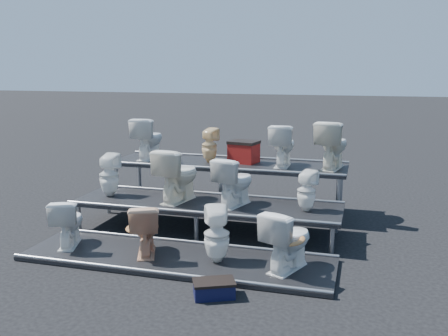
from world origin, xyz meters
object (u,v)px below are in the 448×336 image
(step_stool, at_px, (214,290))
(toilet_9, at_px, (210,145))
(toilet_0, at_px, (68,222))
(toilet_6, at_px, (235,181))
(toilet_10, at_px, (283,145))
(toilet_11, at_px, (332,145))
(red_crate, at_px, (244,153))
(toilet_1, at_px, (145,228))
(toilet_2, at_px, (217,234))
(toilet_8, at_px, (148,138))
(toilet_5, at_px, (178,175))
(toilet_4, at_px, (109,175))
(toilet_7, at_px, (306,191))
(toilet_3, at_px, (288,239))

(step_stool, bearing_deg, toilet_9, 83.47)
(toilet_0, relative_size, toilet_6, 0.92)
(toilet_6, height_order, toilet_10, toilet_10)
(toilet_9, height_order, toilet_11, toilet_11)
(toilet_6, bearing_deg, toilet_0, 49.44)
(toilet_10, xyz_separation_m, red_crate, (-0.72, 0.11, -0.19))
(toilet_1, xyz_separation_m, red_crate, (0.71, 2.71, 0.62))
(toilet_2, bearing_deg, toilet_8, -70.95)
(toilet_2, relative_size, toilet_5, 0.87)
(toilet_6, bearing_deg, toilet_10, -94.24)
(step_stool, bearing_deg, toilet_0, 135.52)
(toilet_5, xyz_separation_m, toilet_8, (-1.08, 1.30, 0.36))
(toilet_2, bearing_deg, toilet_5, -71.60)
(toilet_4, bearing_deg, red_crate, -142.24)
(toilet_8, relative_size, red_crate, 1.62)
(toilet_11, distance_m, red_crate, 1.59)
(toilet_6, height_order, toilet_11, toilet_11)
(toilet_6, distance_m, toilet_10, 1.45)
(toilet_9, bearing_deg, toilet_7, 160.81)
(toilet_1, height_order, toilet_11, toilet_11)
(toilet_3, xyz_separation_m, toilet_9, (-1.83, 2.60, 0.72))
(toilet_6, xyz_separation_m, toilet_11, (1.37, 1.30, 0.43))
(step_stool, bearing_deg, toilet_8, 99.23)
(toilet_2, height_order, toilet_4, toilet_4)
(toilet_3, bearing_deg, toilet_4, 0.29)
(toilet_1, bearing_deg, toilet_7, -168.58)
(toilet_0, xyz_separation_m, toilet_3, (3.12, 0.00, 0.04))
(toilet_1, relative_size, toilet_6, 0.94)
(toilet_1, height_order, toilet_6, toilet_6)
(toilet_7, distance_m, step_stool, 2.40)
(step_stool, bearing_deg, toilet_3, 26.84)
(toilet_3, bearing_deg, toilet_1, 22.65)
(toilet_0, relative_size, toilet_5, 0.81)
(toilet_11, bearing_deg, toilet_1, 60.46)
(toilet_1, distance_m, toilet_3, 1.93)
(toilet_0, distance_m, toilet_3, 3.12)
(toilet_1, height_order, toilet_9, toilet_9)
(toilet_6, relative_size, toilet_8, 0.97)
(toilet_1, distance_m, toilet_4, 1.83)
(step_stool, bearing_deg, toilet_7, 45.90)
(toilet_1, relative_size, toilet_11, 0.87)
(toilet_1, relative_size, step_stool, 1.58)
(toilet_1, distance_m, step_stool, 1.55)
(toilet_1, relative_size, toilet_4, 1.01)
(toilet_1, relative_size, red_crate, 1.49)
(toilet_6, bearing_deg, toilet_3, 145.85)
(toilet_5, height_order, red_crate, toilet_5)
(toilet_7, bearing_deg, toilet_3, 109.35)
(toilet_2, distance_m, toilet_10, 2.75)
(toilet_5, height_order, step_stool, toilet_5)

